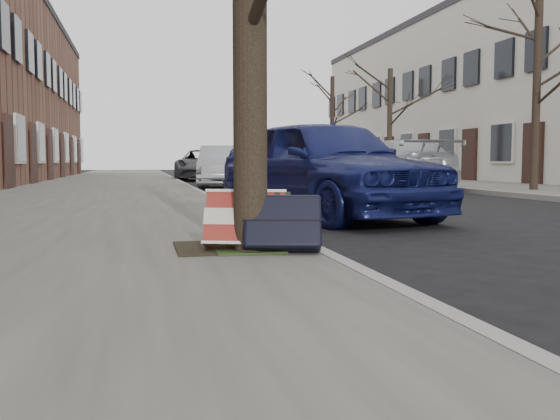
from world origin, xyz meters
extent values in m
plane|color=black|center=(0.00, 0.00, 0.00)|extent=(120.00, 120.00, 0.00)
cube|color=slate|center=(-3.70, 15.00, 0.06)|extent=(5.00, 70.00, 0.12)
cube|color=slate|center=(7.80, 15.00, 0.06)|extent=(4.00, 70.00, 0.12)
cube|color=black|center=(-2.00, 1.20, 0.13)|extent=(0.85, 0.85, 0.02)
cube|color=maroon|center=(-1.87, 1.01, 0.37)|extent=(0.72, 0.54, 0.50)
cube|color=black|center=(-1.60, 0.84, 0.36)|extent=(0.68, 0.49, 0.48)
imported|color=#131A54|center=(0.01, 5.01, 0.76)|extent=(2.90, 4.79, 1.53)
imported|color=#A5A8AD|center=(-0.15, 15.38, 0.67)|extent=(2.07, 4.25, 1.34)
imported|color=#3A3A3F|center=(0.04, 23.76, 0.68)|extent=(2.92, 5.19, 1.37)
imported|color=#AEAFB5|center=(4.81, 13.42, 0.73)|extent=(2.17, 5.10, 1.47)
imported|color=maroon|center=(4.86, 19.31, 0.66)|extent=(2.68, 4.18, 1.32)
cylinder|color=black|center=(7.20, 10.25, 2.81)|extent=(0.21, 0.21, 5.38)
cylinder|color=black|center=(7.20, 19.83, 2.34)|extent=(0.21, 0.21, 4.45)
cylinder|color=black|center=(7.20, 27.59, 2.69)|extent=(0.22, 0.22, 5.15)
camera|label=1|loc=(-2.70, -3.98, 0.85)|focal=40.00mm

